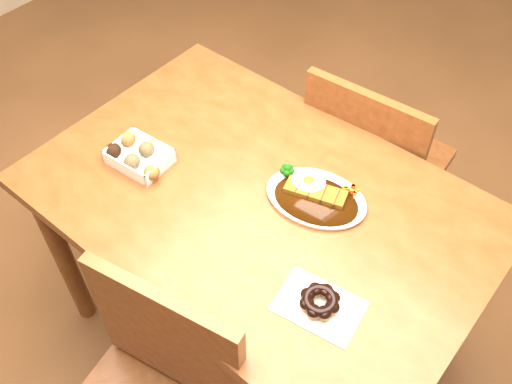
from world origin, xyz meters
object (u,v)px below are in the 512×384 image
Objects in this scene: donut_box at (138,156)px; pon_de_ring at (320,302)px; chair_far at (370,165)px; katsu_curry_plate at (315,195)px; table at (259,221)px.

pon_de_ring is (0.65, -0.05, -0.00)m from donut_box.
chair_far is 0.53m from katsu_curry_plate.
katsu_curry_plate is 1.57× the size of donut_box.
donut_box reaches higher than table.
donut_box reaches higher than pon_de_ring.
pon_de_ring is at bearing -27.57° from table.
donut_box is (-0.45, -0.20, 0.01)m from katsu_curry_plate.
chair_far reaches higher than donut_box.
table is at bearing 18.07° from donut_box.
katsu_curry_plate is at bearing 38.58° from table.
katsu_curry_plate is (0.11, 0.09, 0.11)m from table.
table is at bearing 80.01° from chair_far.
donut_box is (-0.39, -0.65, 0.29)m from chair_far.
donut_box is at bearing 54.44° from chair_far.
donut_box is (-0.34, -0.11, 0.12)m from table.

